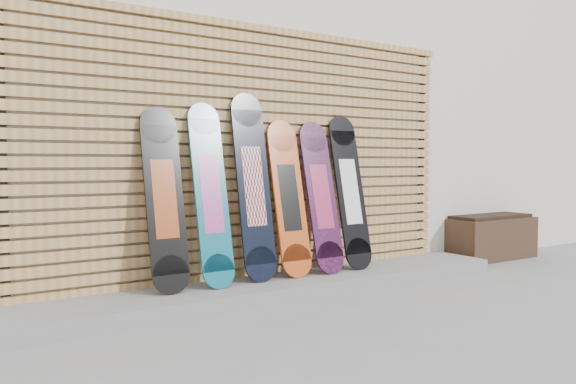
% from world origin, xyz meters
% --- Properties ---
extents(ground, '(80.00, 80.00, 0.00)m').
position_xyz_m(ground, '(0.00, 0.00, 0.00)').
color(ground, gray).
rests_on(ground, ground).
extents(building, '(12.00, 5.00, 3.60)m').
position_xyz_m(building, '(0.50, 3.50, 1.80)').
color(building, beige).
rests_on(building, ground).
extents(concrete_step, '(4.60, 0.70, 0.12)m').
position_xyz_m(concrete_step, '(-0.15, 0.68, 0.06)').
color(concrete_step, gray).
rests_on(concrete_step, ground).
extents(slat_wall, '(4.26, 0.08, 2.29)m').
position_xyz_m(slat_wall, '(-0.15, 0.97, 1.21)').
color(slat_wall, '#B2844A').
rests_on(slat_wall, ground).
extents(planter_box, '(1.12, 0.47, 0.51)m').
position_xyz_m(planter_box, '(2.83, 0.81, 0.25)').
color(planter_box, '#332216').
rests_on(planter_box, ground).
extents(snowboard_0, '(0.30, 0.32, 1.42)m').
position_xyz_m(snowboard_0, '(-1.09, 0.78, 0.83)').
color(snowboard_0, black).
rests_on(snowboard_0, concrete_step).
extents(snowboard_1, '(0.27, 0.35, 1.47)m').
position_xyz_m(snowboard_1, '(-0.71, 0.77, 0.85)').
color(snowboard_1, '#0C627A').
rests_on(snowboard_1, concrete_step).
extents(snowboard_2, '(0.30, 0.31, 1.58)m').
position_xyz_m(snowboard_2, '(-0.31, 0.79, 0.91)').
color(snowboard_2, black).
rests_on(snowboard_2, concrete_step).
extents(snowboard_3, '(0.29, 0.33, 1.36)m').
position_xyz_m(snowboard_3, '(0.04, 0.78, 0.80)').
color(snowboard_3, '#CC4915').
rests_on(snowboard_3, concrete_step).
extents(snowboard_4, '(0.29, 0.36, 1.36)m').
position_xyz_m(snowboard_4, '(0.37, 0.77, 0.80)').
color(snowboard_4, black).
rests_on(snowboard_4, concrete_step).
extents(snowboard_5, '(0.30, 0.35, 1.43)m').
position_xyz_m(snowboard_5, '(0.71, 0.77, 0.83)').
color(snowboard_5, black).
rests_on(snowboard_5, concrete_step).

